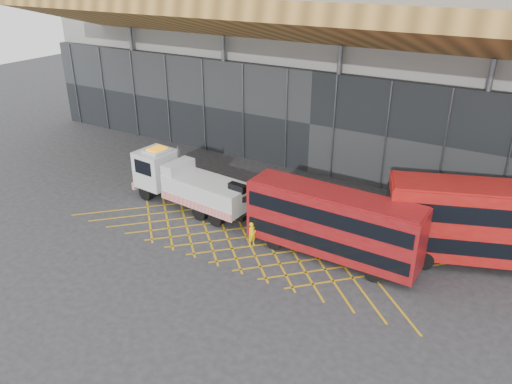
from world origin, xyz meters
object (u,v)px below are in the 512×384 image
Objects in this scene: bus_towed at (332,222)px; bus_second at (497,222)px; recovery_truck at (187,183)px; worker at (252,234)px.

bus_second is at bearing 27.27° from bus_towed.
worker is at bearing -13.68° from recovery_truck.
bus_second is (18.91, 2.81, 0.91)m from recovery_truck.
recovery_truck is at bearing 168.34° from bus_second.
bus_second reaches higher than recovery_truck.
recovery_truck reaches higher than worker.
bus_second reaches higher than bus_towed.
bus_towed is at bearing 0.02° from recovery_truck.
bus_second is at bearing 13.80° from recovery_truck.
worker is at bearing -163.42° from bus_towed.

